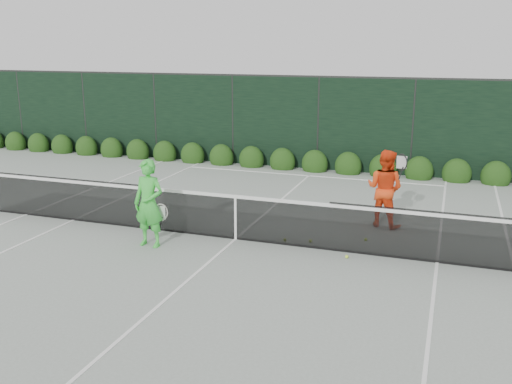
% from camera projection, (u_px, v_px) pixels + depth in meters
% --- Properties ---
extents(ground, '(80.00, 80.00, 0.00)m').
position_uv_depth(ground, '(236.00, 239.00, 12.16)').
color(ground, gray).
rests_on(ground, ground).
extents(tennis_net, '(12.90, 0.10, 1.07)m').
position_uv_depth(tennis_net, '(234.00, 215.00, 12.04)').
color(tennis_net, black).
rests_on(tennis_net, ground).
extents(player_woman, '(0.68, 0.47, 1.81)m').
position_uv_depth(player_woman, '(149.00, 203.00, 11.56)').
color(player_woman, '#3DD241').
rests_on(player_woman, ground).
extents(player_man, '(1.03, 0.91, 1.77)m').
position_uv_depth(player_man, '(385.00, 188.00, 12.85)').
color(player_man, '#FF4515').
rests_on(player_man, ground).
extents(court_lines, '(11.03, 23.83, 0.01)m').
position_uv_depth(court_lines, '(236.00, 239.00, 12.16)').
color(court_lines, white).
rests_on(court_lines, ground).
extents(windscreen_fence, '(32.00, 21.07, 3.06)m').
position_uv_depth(windscreen_fence, '(175.00, 204.00, 9.30)').
color(windscreen_fence, black).
rests_on(windscreen_fence, ground).
extents(hedge_row, '(31.66, 0.65, 0.94)m').
position_uv_depth(hedge_row, '(315.00, 164.00, 18.64)').
color(hedge_row, black).
rests_on(hedge_row, ground).
extents(tennis_balls, '(1.68, 1.20, 0.07)m').
position_uv_depth(tennis_balls, '(327.00, 244.00, 11.77)').
color(tennis_balls, '#C5F035').
rests_on(tennis_balls, ground).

